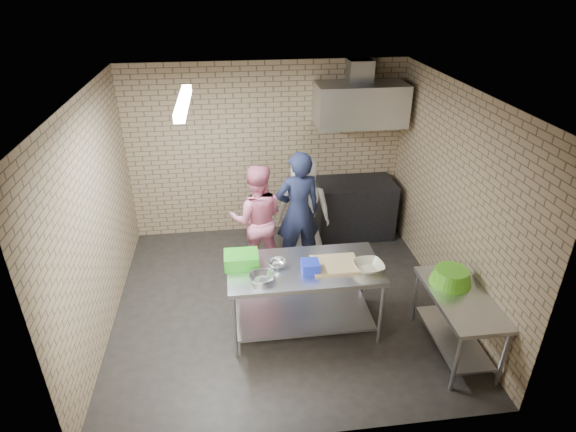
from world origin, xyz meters
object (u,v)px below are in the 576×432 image
Objects in this scene: blue_tub at (310,267)px; green_basin at (451,276)px; bottle_green at (386,106)px; man_navy at (298,212)px; prep_table at (304,298)px; woman_white at (304,210)px; stove at (354,208)px; woman_pink at (257,219)px; green_crate at (241,260)px; side_counter at (456,323)px.

blue_tub is 1.56m from green_basin.
man_navy is (-1.48, -1.06, -1.14)m from bottle_green.
man_navy reaches higher than prep_table.
prep_table is 1.10× the size of woman_white.
green_basin is at bearing 122.13° from man_navy.
stove is 8.00× the size of bottle_green.
woman_pink is at bearing -152.85° from stove.
green_crate reaches higher than stove.
prep_table is at bearing 159.66° from side_counter.
woman_white reaches higher than blue_tub.
woman_pink reaches higher than side_counter.
bottle_green reaches higher than blue_tub.
bottle_green reaches higher than green_crate.
green_crate is at bearing 162.76° from side_counter.
green_crate is 0.84× the size of green_basin.
prep_table is at bearing 89.41° from woman_white.
green_crate is at bearing -135.39° from bottle_green.
side_counter is at bearing 140.89° from woman_pink.
man_navy is 1.10× the size of woman_pink.
blue_tub is 0.12× the size of woman_pink.
side_counter is 2.48m from man_navy.
green_crate is 1.25m from woman_pink.
woman_pink is 0.71m from woman_white.
stove is at bearing -148.60° from woman_pink.
green_basin is 0.26× the size of man_navy.
woman_white is at bearing -146.05° from stove.
stove is at bearing 47.63° from green_crate.
blue_tub reaches higher than prep_table.
blue_tub is at bearing 162.34° from side_counter.
woman_pink is (-1.60, -0.82, 0.34)m from stove.
woman_white is at bearing -147.90° from bottle_green.
bottle_green reaches higher than prep_table.
stove is at bearing -150.24° from man_navy.
man_navy reaches higher than blue_tub.
prep_table is 3.77× the size of green_basin.
woman_white reaches higher than green_basin.
prep_table is at bearing 167.71° from green_basin.
man_navy is at bearing -144.42° from bottle_green.
man_navy is 1.11× the size of woman_white.
prep_table is 0.99× the size of man_navy.
green_basin is 2.32m from woman_white.
stove is at bearing -137.86° from woman_white.
green_basin reaches higher than prep_table.
green_crate is 0.78m from blue_tub.
green_crate is at bearing 170.27° from prep_table.
green_crate is at bearing 168.49° from green_basin.
stove is (1.16, 2.15, 0.02)m from prep_table.
green_crate is at bearing 47.01° from man_navy.
woman_pink is at bearing -152.64° from bottle_green.
woman_pink is at bearing 108.83° from blue_tub.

